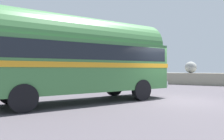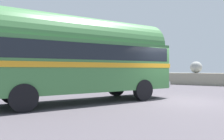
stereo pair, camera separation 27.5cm
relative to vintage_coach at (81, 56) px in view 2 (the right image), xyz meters
The scene contains 3 objects.
ground 4.90m from the vintage_coach, 36.25° to the left, with size 32.00×26.00×0.02m.
breakwater 15.01m from the vintage_coach, 75.43° to the left, with size 31.36×2.10×2.42m.
vintage_coach is the anchor object (origin of this frame).
Camera 2 is at (2.85, -10.23, 1.46)m, focal length 36.24 mm.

